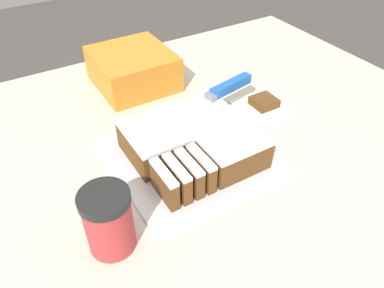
{
  "coord_description": "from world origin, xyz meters",
  "views": [
    {
      "loc": [
        -0.3,
        -0.51,
        1.43
      ],
      "look_at": [
        0.01,
        0.0,
        0.94
      ],
      "focal_mm": 35.0,
      "sensor_mm": 36.0,
      "label": 1
    }
  ],
  "objects_px": {
    "coffee_cup": "(109,221)",
    "brownie": "(264,102)",
    "knife": "(219,92)",
    "cake_board": "(192,157)",
    "cake": "(193,142)",
    "storage_box": "(133,69)"
  },
  "relations": [
    {
      "from": "coffee_cup",
      "to": "brownie",
      "type": "bearing_deg",
      "value": 21.57
    },
    {
      "from": "knife",
      "to": "coffee_cup",
      "type": "distance_m",
      "value": 0.41
    },
    {
      "from": "cake_board",
      "to": "cake",
      "type": "height_order",
      "value": "cake"
    },
    {
      "from": "cake_board",
      "to": "coffee_cup",
      "type": "height_order",
      "value": "coffee_cup"
    },
    {
      "from": "cake",
      "to": "storage_box",
      "type": "distance_m",
      "value": 0.34
    },
    {
      "from": "cake",
      "to": "storage_box",
      "type": "height_order",
      "value": "storage_box"
    },
    {
      "from": "brownie",
      "to": "storage_box",
      "type": "height_order",
      "value": "storage_box"
    },
    {
      "from": "coffee_cup",
      "to": "brownie",
      "type": "distance_m",
      "value": 0.52
    },
    {
      "from": "cake",
      "to": "knife",
      "type": "distance_m",
      "value": 0.15
    },
    {
      "from": "cake_board",
      "to": "knife",
      "type": "bearing_deg",
      "value": 34.21
    },
    {
      "from": "cake",
      "to": "coffee_cup",
      "type": "relative_size",
      "value": 2.03
    },
    {
      "from": "knife",
      "to": "coffee_cup",
      "type": "xyz_separation_m",
      "value": [
        -0.35,
        -0.2,
        -0.02
      ]
    },
    {
      "from": "cake_board",
      "to": "coffee_cup",
      "type": "relative_size",
      "value": 2.71
    },
    {
      "from": "coffee_cup",
      "to": "storage_box",
      "type": "bearing_deg",
      "value": 61.79
    },
    {
      "from": "brownie",
      "to": "storage_box",
      "type": "relative_size",
      "value": 0.28
    },
    {
      "from": "storage_box",
      "to": "cake",
      "type": "bearing_deg",
      "value": -92.97
    },
    {
      "from": "storage_box",
      "to": "brownie",
      "type": "bearing_deg",
      "value": -49.68
    },
    {
      "from": "brownie",
      "to": "coffee_cup",
      "type": "bearing_deg",
      "value": -158.43
    },
    {
      "from": "knife",
      "to": "storage_box",
      "type": "relative_size",
      "value": 1.61
    },
    {
      "from": "cake_board",
      "to": "coffee_cup",
      "type": "distance_m",
      "value": 0.26
    },
    {
      "from": "cake_board",
      "to": "cake",
      "type": "xyz_separation_m",
      "value": [
        0.01,
        0.01,
        0.04
      ]
    },
    {
      "from": "coffee_cup",
      "to": "brownie",
      "type": "height_order",
      "value": "coffee_cup"
    }
  ]
}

